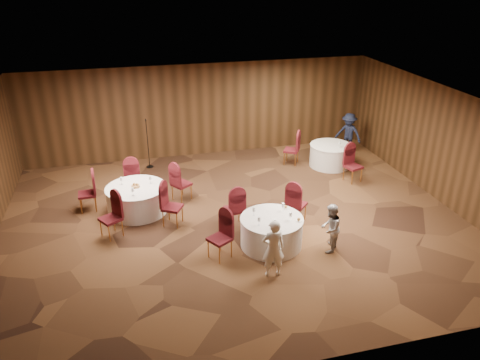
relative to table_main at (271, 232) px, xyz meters
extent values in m
plane|color=black|center=(-0.59, 1.32, -0.38)|extent=(12.00, 12.00, 0.00)
plane|color=silver|center=(-0.59, 1.32, 2.82)|extent=(12.00, 12.00, 0.00)
plane|color=black|center=(-0.59, 6.32, 1.22)|extent=(12.00, 0.00, 12.00)
plane|color=black|center=(-0.59, -3.68, 1.22)|extent=(12.00, 0.00, 12.00)
plane|color=black|center=(5.41, 1.32, 1.22)|extent=(0.00, 10.00, 10.00)
cylinder|color=silver|center=(0.00, 0.00, -0.02)|extent=(1.48, 1.48, 0.72)
cylinder|color=silver|center=(0.00, 0.00, 0.35)|extent=(1.51, 1.51, 0.03)
cylinder|color=silver|center=(-3.05, 2.52, -0.02)|extent=(1.60, 1.60, 0.72)
cylinder|color=silver|center=(-3.05, 2.52, 0.35)|extent=(1.64, 1.64, 0.03)
cylinder|color=silver|center=(3.41, 4.19, -0.02)|extent=(1.35, 1.35, 0.72)
cylinder|color=silver|center=(3.41, 4.19, 0.35)|extent=(1.38, 1.38, 0.03)
cylinder|color=silver|center=(-0.07, -0.42, 0.37)|extent=(0.06, 0.06, 0.01)
cylinder|color=silver|center=(-0.07, -0.42, 0.43)|extent=(0.01, 0.01, 0.11)
cone|color=silver|center=(-0.07, -0.42, 0.53)|extent=(0.08, 0.08, 0.10)
cylinder|color=silver|center=(0.39, -0.19, 0.37)|extent=(0.06, 0.06, 0.01)
cylinder|color=silver|center=(0.39, -0.19, 0.43)|extent=(0.01, 0.01, 0.11)
cone|color=silver|center=(0.39, -0.19, 0.53)|extent=(0.08, 0.08, 0.10)
cylinder|color=silver|center=(-0.37, 0.25, 0.37)|extent=(0.06, 0.06, 0.01)
cylinder|color=silver|center=(-0.37, 0.25, 0.43)|extent=(0.01, 0.01, 0.11)
cone|color=silver|center=(-0.37, 0.25, 0.53)|extent=(0.08, 0.08, 0.10)
cylinder|color=silver|center=(0.37, 0.27, 0.37)|extent=(0.06, 0.06, 0.01)
cylinder|color=silver|center=(0.37, 0.27, 0.43)|extent=(0.01, 0.01, 0.11)
cone|color=silver|center=(0.37, 0.27, 0.53)|extent=(0.08, 0.08, 0.10)
cylinder|color=silver|center=(-0.39, -0.23, 0.37)|extent=(0.06, 0.06, 0.01)
cylinder|color=silver|center=(-0.39, -0.23, 0.43)|extent=(0.01, 0.01, 0.11)
cone|color=silver|center=(-0.39, -0.23, 0.53)|extent=(0.08, 0.08, 0.10)
cylinder|color=white|center=(-0.01, -0.53, 0.37)|extent=(0.15, 0.15, 0.01)
sphere|color=#9E6B33|center=(-0.01, -0.53, 0.41)|extent=(0.08, 0.08, 0.08)
cylinder|color=white|center=(0.57, -0.27, 0.37)|extent=(0.15, 0.15, 0.01)
sphere|color=#9E6B33|center=(0.57, -0.27, 0.41)|extent=(0.08, 0.08, 0.08)
cylinder|color=white|center=(0.48, 0.39, 0.37)|extent=(0.15, 0.15, 0.01)
sphere|color=#9E6B33|center=(0.48, 0.39, 0.41)|extent=(0.08, 0.08, 0.08)
cylinder|color=silver|center=(-2.63, 2.67, 0.37)|extent=(0.06, 0.06, 0.01)
cylinder|color=silver|center=(-2.63, 2.67, 0.43)|extent=(0.01, 0.01, 0.11)
cone|color=silver|center=(-2.63, 2.67, 0.53)|extent=(0.08, 0.08, 0.10)
cylinder|color=silver|center=(-3.40, 2.79, 0.37)|extent=(0.06, 0.06, 0.01)
cylinder|color=silver|center=(-3.40, 2.79, 0.43)|extent=(0.01, 0.01, 0.11)
cone|color=silver|center=(-3.40, 2.79, 0.53)|extent=(0.08, 0.08, 0.10)
cylinder|color=silver|center=(-3.13, 2.05, 0.37)|extent=(0.06, 0.06, 0.01)
cylinder|color=silver|center=(-3.13, 2.05, 0.43)|extent=(0.01, 0.01, 0.11)
cone|color=silver|center=(-3.13, 2.05, 0.53)|extent=(0.08, 0.08, 0.10)
cylinder|color=olive|center=(-3.05, 2.52, 0.39)|extent=(0.22, 0.22, 0.06)
sphere|color=#9E6B33|center=(-3.08, 2.54, 0.45)|extent=(0.07, 0.07, 0.07)
sphere|color=#9E6B33|center=(-3.01, 2.50, 0.45)|extent=(0.07, 0.07, 0.07)
cylinder|color=silver|center=(3.58, 3.91, 0.37)|extent=(0.06, 0.06, 0.01)
cylinder|color=silver|center=(3.58, 3.91, 0.43)|extent=(0.01, 0.01, 0.11)
cone|color=silver|center=(3.58, 3.91, 0.53)|extent=(0.08, 0.08, 0.10)
cylinder|color=black|center=(-2.50, 5.55, -0.37)|extent=(0.24, 0.24, 0.02)
cylinder|color=black|center=(-2.50, 5.55, 0.46)|extent=(0.02, 0.02, 1.64)
cylinder|color=black|center=(-2.50, 5.60, 1.25)|extent=(0.04, 0.12, 0.04)
imported|color=white|center=(-0.34, -1.15, 0.31)|extent=(0.52, 0.36, 1.37)
imported|color=#A9AAAE|center=(1.26, -0.56, 0.23)|extent=(0.72, 0.75, 1.21)
imported|color=black|center=(4.49, 5.11, 0.36)|extent=(1.04, 1.07, 1.47)
camera|label=1|loc=(-3.11, -9.16, 5.88)|focal=35.00mm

